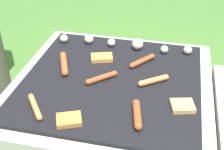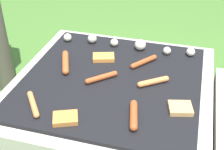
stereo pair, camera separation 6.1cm
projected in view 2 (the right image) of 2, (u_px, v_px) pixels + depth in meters
name	position (u px, v px, depth m)	size (l,w,h in m)	color
ground_plane	(112.00, 142.00, 1.67)	(14.00, 14.00, 0.00)	#3D6628
grill	(112.00, 113.00, 1.56)	(0.91, 0.91, 0.41)	#B2AA9E
sausage_mid_left	(65.00, 62.00, 1.53)	(0.10, 0.19, 0.03)	#A34C23
sausage_back_left	(144.00, 62.00, 1.54)	(0.11, 0.14, 0.03)	#93421E
sausage_front_left	(134.00, 115.00, 1.21)	(0.06, 0.17, 0.03)	#93421E
sausage_front_right	(101.00, 77.00, 1.43)	(0.13, 0.12, 0.03)	#93421E
sausage_back_right	(33.00, 104.00, 1.27)	(0.11, 0.14, 0.02)	#C6753D
sausage_front_center	(153.00, 82.00, 1.40)	(0.13, 0.10, 0.03)	#C6753D
bread_slice_left	(180.00, 108.00, 1.25)	(0.11, 0.10, 0.02)	tan
bread_slice_right	(104.00, 57.00, 1.58)	(0.13, 0.10, 0.02)	#D18438
bread_slice_center	(65.00, 118.00, 1.20)	(0.12, 0.11, 0.02)	#B27033
mushroom_row	(126.00, 44.00, 1.68)	(0.72, 0.07, 0.06)	beige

